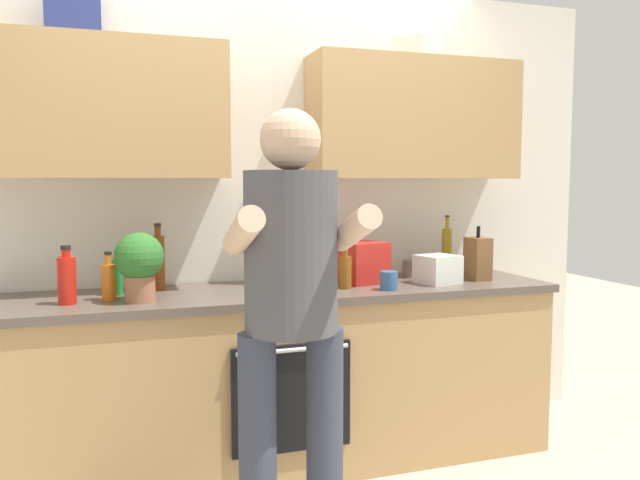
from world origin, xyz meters
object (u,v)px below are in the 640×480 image
cup_tea (389,281)px  bottle_vinegar (158,261)px  bottle_syrup (345,271)px  knife_block (478,258)px  cup_stoneware (409,269)px  bottle_water (311,271)px  bottle_soda (117,277)px  person_standing (291,300)px  grocery_bag_crisps (363,263)px  bottle_oil (447,250)px  potted_herb (139,262)px  bottle_hotsauce (67,279)px  grocery_bag_produce (438,269)px  bottle_juice (109,281)px

cup_tea → bottle_vinegar: bearing=161.9°
bottle_syrup → knife_block: bearing=3.3°
cup_stoneware → bottle_water: bearing=-154.6°
bottle_soda → cup_stoneware: bearing=2.6°
person_standing → grocery_bag_crisps: size_ratio=7.58×
bottle_oil → knife_block: (0.06, -0.23, -0.02)m
bottle_oil → bottle_water: bottle_oil is taller
cup_tea → potted_herb: 1.19m
bottle_oil → bottle_hotsauce: bearing=-172.5°
cup_tea → potted_herb: bearing=176.4°
knife_block → grocery_bag_crisps: knife_block is taller
potted_herb → grocery_bag_produce: size_ratio=1.59×
bottle_oil → bottle_hotsauce: size_ratio=1.32×
bottle_soda → grocery_bag_produce: 1.61m
potted_herb → bottle_juice: bearing=146.8°
grocery_bag_produce → bottle_water: bearing=-173.3°
cup_tea → grocery_bag_produce: (0.33, 0.11, 0.03)m
bottle_oil → bottle_syrup: size_ratio=1.58×
bottle_hotsauce → cup_tea: bottle_hotsauce is taller
cup_stoneware → knife_block: bearing=-31.7°
cup_tea → grocery_bag_crisps: 0.26m
bottle_juice → bottle_water: 0.93m
knife_block → person_standing: bearing=-148.2°
bottle_vinegar → bottle_syrup: 0.92m
bottle_juice → cup_tea: size_ratio=2.37×
bottle_syrup → cup_stoneware: bottle_syrup is taller
cup_stoneware → potted_herb: 1.50m
person_standing → grocery_bag_produce: size_ratio=8.67×
grocery_bag_crisps → bottle_juice: bearing=-176.2°
cup_stoneware → bottle_soda: bearing=-177.4°
bottle_hotsauce → knife_block: bearing=1.1°
grocery_bag_crisps → grocery_bag_produce: size_ratio=1.14×
person_standing → bottle_oil: 1.59m
bottle_syrup → bottle_hotsauce: bottle_hotsauce is taller
bottle_syrup → bottle_soda: (-1.09, 0.17, 0.00)m
bottle_hotsauce → potted_herb: size_ratio=0.83×
cup_stoneware → grocery_bag_crisps: (-0.32, -0.10, 0.06)m
bottle_syrup → cup_stoneware: (0.47, 0.24, -0.04)m
bottle_juice → cup_tea: bearing=-6.9°
bottle_soda → bottle_water: size_ratio=0.77×
knife_block → potted_herb: potted_herb is taller
bottle_water → grocery_bag_produce: size_ratio=1.40×
bottle_hotsauce → bottle_juice: bearing=15.9°
bottle_vinegar → bottle_soda: bottle_vinegar is taller
bottle_hotsauce → grocery_bag_produce: (1.82, -0.00, -0.04)m
bottle_vinegar → cup_tea: bearing=-18.1°
bottle_juice → bottle_water: bearing=-8.4°
bottle_vinegar → cup_tea: (1.08, -0.35, -0.10)m
cup_stoneware → grocery_bag_crisps: 0.34m
person_standing → bottle_juice: size_ratio=7.71×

